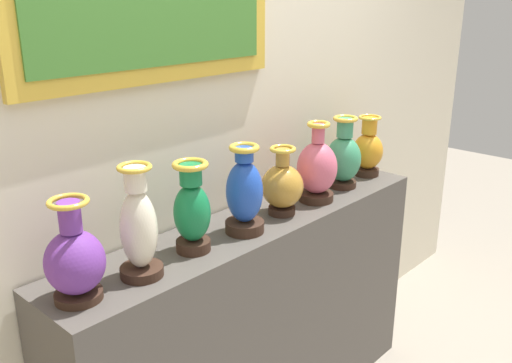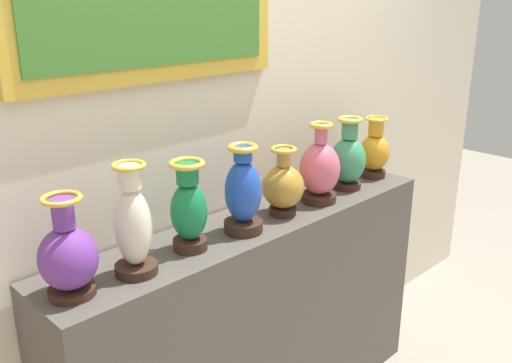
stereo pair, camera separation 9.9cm
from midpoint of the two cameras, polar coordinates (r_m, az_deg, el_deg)
The scene contains 10 objects.
display_shelf at distance 2.56m, azimuth -1.15°, elevation -14.61°, with size 1.88×0.36×1.02m, color #4C4742.
back_wall at distance 2.36m, azimuth -5.63°, elevation 5.76°, with size 4.53×0.14×2.75m.
vase_violet at distance 1.79m, azimuth -19.51°, elevation -7.60°, with size 0.18×0.18×0.33m.
vase_ivory at distance 1.86m, azimuth -13.36°, elevation -4.76°, with size 0.14×0.14×0.39m.
vase_emerald at distance 2.01m, azimuth -7.95°, elevation -2.94°, with size 0.13×0.13×0.34m.
vase_sapphire at distance 2.15m, azimuth -2.51°, elevation -1.27°, with size 0.15×0.15×0.35m.
vase_ochre at distance 2.34m, azimuth 1.47°, elevation -0.43°, with size 0.18×0.18×0.29m.
vase_rose at distance 2.49m, azimuth 5.10°, elevation 1.28°, with size 0.18×0.18×0.36m.
vase_jade at distance 2.69m, azimuth 7.86°, elevation 2.44°, with size 0.17×0.17×0.35m.
vase_amber at distance 2.89m, azimuth 10.37°, elevation 3.17°, with size 0.15×0.15×0.31m.
Camera 1 is at (-1.57, -1.45, 1.92)m, focal length 39.25 mm.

